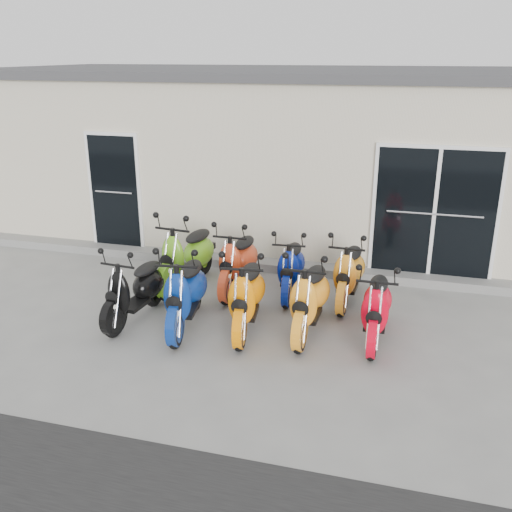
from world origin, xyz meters
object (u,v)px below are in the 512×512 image
object	(u,v)px
scooter_front_blue	(185,284)
scooter_front_orange_b	(310,289)
scooter_front_orange_a	(247,286)
scooter_back_yellow	(349,264)
scooter_front_black	(134,281)
scooter_back_red	(238,254)
scooter_front_red	(377,298)
scooter_back_green	(187,247)
scooter_back_blue	(291,260)

from	to	relation	value
scooter_front_blue	scooter_front_orange_b	world-z (taller)	scooter_front_blue
scooter_front_orange_a	scooter_back_yellow	xyz separation A→B (m)	(1.25, 1.33, -0.03)
scooter_front_blue	scooter_front_orange_a	size ratio (longest dim) A/B	1.02
scooter_front_orange_b	scooter_front_orange_a	bearing A→B (deg)	-169.13
scooter_front_black	scooter_back_red	world-z (taller)	scooter_back_red
scooter_front_orange_a	scooter_front_orange_b	size ratio (longest dim) A/B	1.00
scooter_front_blue	scooter_back_red	size ratio (longest dim) A/B	1.05
scooter_back_yellow	scooter_back_red	bearing A→B (deg)	-176.99
scooter_back_red	scooter_back_yellow	distance (m)	1.78
scooter_front_orange_b	scooter_back_red	size ratio (longest dim) A/B	1.03
scooter_front_black	scooter_front_orange_a	world-z (taller)	scooter_front_orange_a
scooter_front_black	scooter_front_orange_b	bearing A→B (deg)	12.05
scooter_front_orange_b	scooter_front_red	xyz separation A→B (m)	(0.90, 0.02, -0.04)
scooter_back_red	scooter_back_green	bearing A→B (deg)	-174.71
scooter_back_green	scooter_back_red	world-z (taller)	scooter_back_green
scooter_front_orange_b	scooter_back_red	xyz separation A→B (m)	(-1.38, 1.16, -0.02)
scooter_front_orange_b	scooter_back_red	bearing A→B (deg)	141.16
scooter_front_orange_b	scooter_back_red	distance (m)	1.80
scooter_front_blue	scooter_back_yellow	xyz separation A→B (m)	(2.10, 1.48, -0.05)
scooter_front_red	scooter_back_red	size ratio (longest dim) A/B	0.96
scooter_back_green	scooter_back_blue	world-z (taller)	scooter_back_green
scooter_front_black	scooter_front_blue	world-z (taller)	scooter_front_blue
scooter_back_green	scooter_front_orange_b	bearing A→B (deg)	-19.20
scooter_front_orange_b	scooter_back_green	world-z (taller)	scooter_back_green
scooter_back_green	scooter_back_blue	xyz separation A→B (m)	(1.72, 0.14, -0.10)
scooter_back_blue	scooter_back_yellow	size ratio (longest dim) A/B	0.95
scooter_front_blue	scooter_front_red	size ratio (longest dim) A/B	1.09
scooter_front_black	scooter_front_blue	distance (m)	0.79
scooter_front_red	scooter_back_red	world-z (taller)	scooter_back_red
scooter_front_blue	scooter_back_blue	xyz separation A→B (m)	(1.18, 1.52, -0.08)
scooter_back_red	scooter_front_blue	bearing A→B (deg)	-101.71
scooter_front_orange_a	scooter_front_red	xyz separation A→B (m)	(1.76, 0.17, -0.04)
scooter_front_orange_a	scooter_back_blue	bearing A→B (deg)	68.68
scooter_front_orange_a	scooter_front_red	distance (m)	1.76
scooter_back_red	scooter_back_blue	world-z (taller)	scooter_back_red
scooter_front_red	scooter_back_green	distance (m)	3.31
scooter_front_orange_a	scooter_front_orange_b	distance (m)	0.87
scooter_front_black	scooter_front_orange_b	world-z (taller)	scooter_front_orange_b
scooter_front_orange_a	scooter_back_blue	world-z (taller)	scooter_front_orange_a
scooter_back_green	scooter_back_yellow	xyz separation A→B (m)	(2.64, 0.09, -0.07)
scooter_front_black	scooter_front_orange_b	xyz separation A→B (m)	(2.49, 0.29, 0.05)
scooter_front_blue	scooter_front_red	xyz separation A→B (m)	(2.60, 0.33, -0.06)
scooter_front_black	scooter_front_orange_b	size ratio (longest dim) A/B	0.93
scooter_front_red	scooter_back_blue	bearing A→B (deg)	139.43
scooter_back_green	scooter_back_blue	size ratio (longest dim) A/B	1.17
scooter_front_blue	scooter_front_orange_a	world-z (taller)	scooter_front_blue
scooter_front_orange_a	scooter_back_red	world-z (taller)	scooter_front_orange_a
scooter_front_orange_b	scooter_front_red	world-z (taller)	scooter_front_orange_b
scooter_front_blue	scooter_front_orange_b	distance (m)	1.73
scooter_front_red	scooter_back_green	size ratio (longest dim) A/B	0.88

